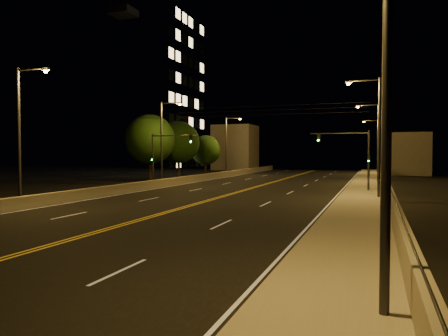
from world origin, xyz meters
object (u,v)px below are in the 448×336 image
(streetlight_6, at_px, (228,142))
(traffic_signal_right, at_px, (356,153))
(streetlight_3, at_px, (376,143))
(traffic_signal_left, at_px, (162,153))
(streetlight_2, at_px, (376,138))
(streetlight_0, at_px, (372,68))
(streetlight_4, at_px, (22,127))
(tree_2, at_px, (206,150))
(tree_1, at_px, (179,142))
(streetlight_5, at_px, (164,137))
(tree_0, at_px, (150,139))
(building_tower, at_px, (123,95))
(streetlight_1, at_px, (375,130))

(streetlight_6, relative_size, traffic_signal_right, 1.65)
(streetlight_3, distance_m, traffic_signal_left, 41.75)
(streetlight_2, bearing_deg, streetlight_6, 150.11)
(streetlight_0, distance_m, streetlight_6, 58.28)
(streetlight_4, distance_m, tree_2, 41.00)
(streetlight_3, relative_size, traffic_signal_left, 1.65)
(streetlight_6, height_order, tree_1, streetlight_6)
(streetlight_5, xyz_separation_m, traffic_signal_left, (1.20, -2.67, -1.70))
(streetlight_3, height_order, tree_0, streetlight_3)
(building_tower, bearing_deg, streetlight_6, -4.39)
(streetlight_0, distance_m, streetlight_5, 39.23)
(streetlight_2, bearing_deg, tree_1, 171.57)
(streetlight_0, xyz_separation_m, streetlight_5, (-21.43, 32.85, 0.00))
(streetlight_6, height_order, tree_0, streetlight_6)
(streetlight_0, bearing_deg, streetlight_1, 90.00)
(streetlight_5, height_order, tree_1, streetlight_5)
(streetlight_1, height_order, streetlight_2, same)
(traffic_signal_right, xyz_separation_m, building_tower, (-39.17, 25.50, 9.93))
(streetlight_2, relative_size, streetlight_5, 1.00)
(tree_1, bearing_deg, streetlight_6, 63.28)
(streetlight_4, relative_size, traffic_signal_right, 1.65)
(streetlight_0, relative_size, tree_1, 1.14)
(streetlight_0, relative_size, streetlight_2, 1.00)
(streetlight_3, bearing_deg, streetlight_6, -149.84)
(streetlight_2, bearing_deg, streetlight_4, -126.66)
(streetlight_1, relative_size, streetlight_5, 1.00)
(streetlight_2, xyz_separation_m, traffic_signal_left, (-20.24, -11.70, -1.70))
(streetlight_3, height_order, streetlight_4, same)
(building_tower, relative_size, tree_1, 3.55)
(streetlight_3, xyz_separation_m, tree_0, (-25.88, -28.77, -0.04))
(streetlight_0, bearing_deg, building_tower, 126.21)
(tree_0, xyz_separation_m, tree_2, (0.89, 16.02, -1.21))
(streetlight_1, distance_m, traffic_signal_left, 21.09)
(streetlight_0, xyz_separation_m, traffic_signal_right, (-1.60, 30.18, -1.70))
(streetlight_4, xyz_separation_m, tree_0, (-4.45, 24.81, -0.04))
(tree_1, distance_m, tree_2, 8.31)
(traffic_signal_left, bearing_deg, streetlight_1, -15.72)
(streetlight_2, xyz_separation_m, tree_1, (-25.72, 3.81, -0.22))
(traffic_signal_left, distance_m, tree_0, 9.69)
(streetlight_1, distance_m, tree_1, 33.33)
(traffic_signal_right, distance_m, traffic_signal_left, 18.64)
(building_tower, xyz_separation_m, tree_0, (14.89, -17.80, -8.27))
(traffic_signal_right, relative_size, traffic_signal_left, 1.00)
(streetlight_5, bearing_deg, streetlight_6, 90.00)
(streetlight_1, relative_size, building_tower, 0.32)
(streetlight_3, bearing_deg, streetlight_2, -90.00)
(tree_0, bearing_deg, building_tower, 129.91)
(streetlight_1, relative_size, streetlight_2, 1.00)
(streetlight_1, xyz_separation_m, tree_1, (-25.72, 21.21, -0.22))
(streetlight_3, xyz_separation_m, traffic_signal_left, (-20.24, -36.47, -1.70))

